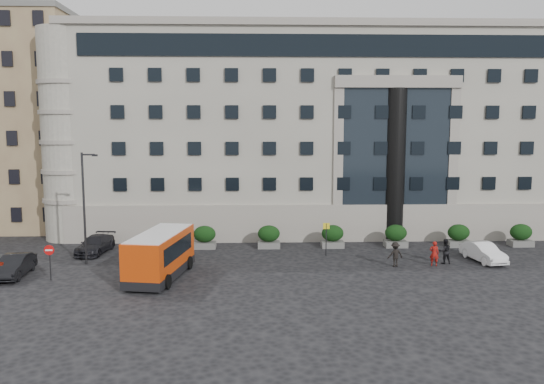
{
  "coord_description": "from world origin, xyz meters",
  "views": [
    {
      "loc": [
        0.14,
        -34.41,
        9.78
      ],
      "look_at": [
        1.35,
        4.34,
        5.0
      ],
      "focal_mm": 35.0,
      "sensor_mm": 36.0,
      "label": 1
    }
  ],
  "objects_px": {
    "hedge_e": "(459,235)",
    "no_entry_sign": "(49,255)",
    "bus_stop_sign": "(326,233)",
    "white_taxi": "(483,252)",
    "hedge_b": "(269,237)",
    "hedge_c": "(333,236)",
    "hedge_a": "(205,237)",
    "pedestrian_b": "(445,251)",
    "pedestrian_c": "(395,254)",
    "parked_car_c": "(95,245)",
    "parked_car_d": "(134,223)",
    "hedge_d": "(396,236)",
    "street_lamp": "(85,204)",
    "pedestrian_a": "(434,254)",
    "red_truck": "(127,211)",
    "minibus": "(160,253)",
    "parked_car_b": "(14,266)",
    "hedge_f": "(521,235)"
  },
  "relations": [
    {
      "from": "hedge_e",
      "to": "no_entry_sign",
      "type": "relative_size",
      "value": 0.79
    },
    {
      "from": "bus_stop_sign",
      "to": "white_taxi",
      "type": "height_order",
      "value": "bus_stop_sign"
    },
    {
      "from": "hedge_b",
      "to": "hedge_c",
      "type": "bearing_deg",
      "value": 0.0
    },
    {
      "from": "hedge_a",
      "to": "pedestrian_b",
      "type": "xyz_separation_m",
      "value": [
        17.71,
        -5.44,
        -0.02
      ]
    },
    {
      "from": "hedge_c",
      "to": "pedestrian_c",
      "type": "relative_size",
      "value": 1.05
    },
    {
      "from": "parked_car_c",
      "to": "parked_car_d",
      "type": "relative_size",
      "value": 1.05
    },
    {
      "from": "hedge_d",
      "to": "street_lamp",
      "type": "xyz_separation_m",
      "value": [
        -23.54,
        -4.8,
        3.44
      ]
    },
    {
      "from": "hedge_c",
      "to": "pedestrian_a",
      "type": "distance_m",
      "value": 8.73
    },
    {
      "from": "hedge_e",
      "to": "pedestrian_b",
      "type": "xyz_separation_m",
      "value": [
        -3.09,
        -5.44,
        -0.02
      ]
    },
    {
      "from": "hedge_b",
      "to": "bus_stop_sign",
      "type": "bearing_deg",
      "value": -33.07
    },
    {
      "from": "hedge_d",
      "to": "parked_car_d",
      "type": "height_order",
      "value": "hedge_d"
    },
    {
      "from": "pedestrian_c",
      "to": "street_lamp",
      "type": "bearing_deg",
      "value": -16.39
    },
    {
      "from": "red_truck",
      "to": "pedestrian_a",
      "type": "relative_size",
      "value": 3.02
    },
    {
      "from": "hedge_e",
      "to": "pedestrian_a",
      "type": "distance_m",
      "value": 7.23
    },
    {
      "from": "street_lamp",
      "to": "minibus",
      "type": "relative_size",
      "value": 1.07
    },
    {
      "from": "street_lamp",
      "to": "pedestrian_a",
      "type": "xyz_separation_m",
      "value": [
        24.69,
        -1.19,
        -3.48
      ]
    },
    {
      "from": "bus_stop_sign",
      "to": "red_truck",
      "type": "height_order",
      "value": "red_truck"
    },
    {
      "from": "hedge_d",
      "to": "red_truck",
      "type": "height_order",
      "value": "red_truck"
    },
    {
      "from": "hedge_c",
      "to": "red_truck",
      "type": "xyz_separation_m",
      "value": [
        -19.1,
        10.59,
        0.51
      ]
    },
    {
      "from": "bus_stop_sign",
      "to": "no_entry_sign",
      "type": "xyz_separation_m",
      "value": [
        -18.5,
        -6.04,
        -0.08
      ]
    },
    {
      "from": "street_lamp",
      "to": "parked_car_b",
      "type": "bearing_deg",
      "value": -141.66
    },
    {
      "from": "hedge_a",
      "to": "parked_car_c",
      "type": "relative_size",
      "value": 0.4
    },
    {
      "from": "hedge_c",
      "to": "minibus",
      "type": "relative_size",
      "value": 0.25
    },
    {
      "from": "pedestrian_a",
      "to": "hedge_b",
      "type": "bearing_deg",
      "value": -11.09
    },
    {
      "from": "red_truck",
      "to": "parked_car_d",
      "type": "height_order",
      "value": "red_truck"
    },
    {
      "from": "pedestrian_b",
      "to": "bus_stop_sign",
      "type": "bearing_deg",
      "value": -20.62
    },
    {
      "from": "bus_stop_sign",
      "to": "hedge_b",
      "type": "bearing_deg",
      "value": 146.93
    },
    {
      "from": "parked_car_c",
      "to": "white_taxi",
      "type": "relative_size",
      "value": 1.1
    },
    {
      "from": "minibus",
      "to": "parked_car_b",
      "type": "bearing_deg",
      "value": -173.81
    },
    {
      "from": "hedge_b",
      "to": "pedestrian_c",
      "type": "relative_size",
      "value": 1.05
    },
    {
      "from": "hedge_c",
      "to": "no_entry_sign",
      "type": "bearing_deg",
      "value": -155.51
    },
    {
      "from": "hedge_a",
      "to": "hedge_f",
      "type": "height_order",
      "value": "same"
    },
    {
      "from": "street_lamp",
      "to": "parked_car_d",
      "type": "relative_size",
      "value": 1.81
    },
    {
      "from": "no_entry_sign",
      "to": "parked_car_b",
      "type": "distance_m",
      "value": 3.06
    },
    {
      "from": "hedge_a",
      "to": "hedge_e",
      "type": "distance_m",
      "value": 20.8
    },
    {
      "from": "parked_car_b",
      "to": "white_taxi",
      "type": "xyz_separation_m",
      "value": [
        32.48,
        2.91,
        -0.02
      ]
    },
    {
      "from": "street_lamp",
      "to": "pedestrian_b",
      "type": "distance_m",
      "value": 25.89
    },
    {
      "from": "no_entry_sign",
      "to": "parked_car_b",
      "type": "relative_size",
      "value": 0.53
    },
    {
      "from": "hedge_a",
      "to": "pedestrian_c",
      "type": "relative_size",
      "value": 1.05
    },
    {
      "from": "hedge_a",
      "to": "parked_car_c",
      "type": "bearing_deg",
      "value": -170.66
    },
    {
      "from": "street_lamp",
      "to": "parked_car_d",
      "type": "bearing_deg",
      "value": 88.06
    },
    {
      "from": "street_lamp",
      "to": "hedge_c",
      "type": "bearing_deg",
      "value": 14.67
    },
    {
      "from": "hedge_e",
      "to": "pedestrian_c",
      "type": "bearing_deg",
      "value": -138.27
    },
    {
      "from": "hedge_e",
      "to": "pedestrian_c",
      "type": "xyz_separation_m",
      "value": [
        -6.86,
        -6.12,
        -0.05
      ]
    },
    {
      "from": "parked_car_b",
      "to": "no_entry_sign",
      "type": "bearing_deg",
      "value": -25.0
    },
    {
      "from": "no_entry_sign",
      "to": "pedestrian_b",
      "type": "bearing_deg",
      "value": 7.25
    },
    {
      "from": "pedestrian_c",
      "to": "parked_car_c",
      "type": "bearing_deg",
      "value": -24.95
    },
    {
      "from": "hedge_b",
      "to": "bus_stop_sign",
      "type": "height_order",
      "value": "bus_stop_sign"
    },
    {
      "from": "no_entry_sign",
      "to": "hedge_b",
      "type": "bearing_deg",
      "value": 31.9
    },
    {
      "from": "hedge_a",
      "to": "hedge_c",
      "type": "xyz_separation_m",
      "value": [
        10.4,
        0.0,
        0.0
      ]
    }
  ]
}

